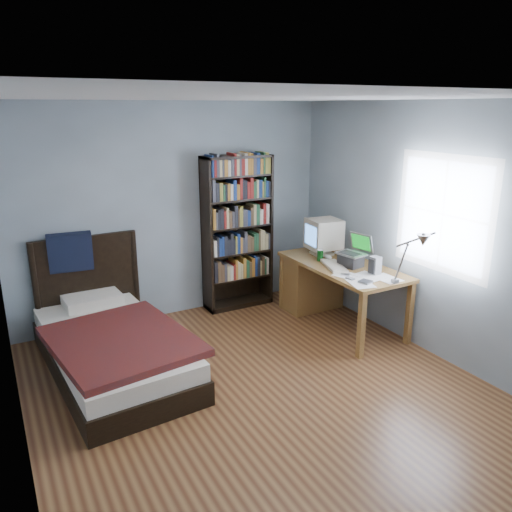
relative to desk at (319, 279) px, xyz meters
name	(u,v)px	position (x,y,z in m)	size (l,w,h in m)	color
room	(266,257)	(-1.48, -1.28, 0.84)	(4.20, 4.24, 2.50)	#582F1A
desk	(319,279)	(0.00, 0.00, 0.00)	(0.75, 1.59, 0.73)	brown
crt_monitor	(323,234)	(0.04, 0.00, 0.56)	(0.41, 0.38, 0.43)	beige
laptop	(352,257)	(0.05, -0.53, 0.42)	(0.34, 0.33, 0.36)	#2D2D30
desk_lamp	(419,245)	(-0.05, -1.56, 0.82)	(0.24, 0.53, 0.63)	#99999E
keyboard	(334,266)	(-0.15, -0.48, 0.33)	(0.18, 0.45, 0.03)	beige
speaker	(375,266)	(0.08, -0.88, 0.41)	(0.10, 0.10, 0.20)	gray
soda_can	(320,255)	(-0.14, -0.20, 0.38)	(0.07, 0.07, 0.13)	#07370C
mouse	(328,257)	(-0.01, -0.18, 0.33)	(0.07, 0.12, 0.04)	silver
phone_silver	(345,275)	(-0.22, -0.76, 0.32)	(0.05, 0.10, 0.02)	silver
phone_grey	(350,279)	(-0.25, -0.89, 0.33)	(0.05, 0.10, 0.02)	gray
external_drive	(365,282)	(-0.19, -1.05, 0.33)	(0.11, 0.11, 0.02)	gray
bookshelf	(238,233)	(-0.77, 0.66, 0.53)	(0.85, 0.30, 1.89)	black
bed	(110,342)	(-2.56, -0.15, -0.16)	(1.30, 2.19, 1.16)	black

